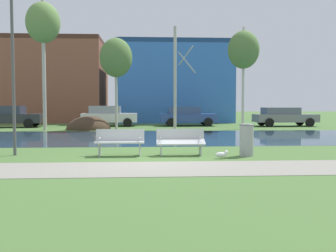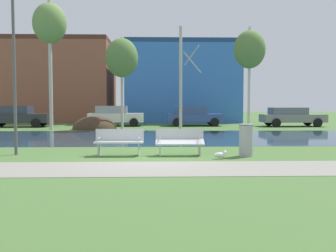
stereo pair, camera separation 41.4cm
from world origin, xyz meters
name	(u,v)px [view 1 (the left image)]	position (x,y,z in m)	size (l,w,h in m)	color
ground_plane	(148,134)	(0.00, 10.00, 0.00)	(120.00, 120.00, 0.00)	#476B33
paved_path_strip	(152,169)	(0.00, -1.62, 0.01)	(60.00, 2.36, 0.01)	gray
river_band	(148,137)	(0.00, 7.93, 0.00)	(80.00, 8.85, 0.01)	#284256
soil_mound	(89,129)	(-3.93, 14.18, 0.00)	(2.92, 2.89, 1.78)	#423021
bench_left	(120,141)	(-1.00, 0.99, 0.47)	(1.61, 0.59, 0.87)	#B2B5B7
bench_right	(181,141)	(1.00, 0.99, 0.47)	(1.61, 0.59, 0.87)	#B2B5B7
trash_bin	(247,139)	(3.15, 0.69, 0.54)	(0.48, 0.48, 1.05)	#999B9E
seagull	(222,154)	(2.21, 0.12, 0.13)	(0.45, 0.17, 0.26)	white
streetlamp	(12,33)	(-4.49, 1.30, 4.02)	(0.32, 0.32, 6.14)	#4C4C51
birch_far_left	(43,24)	(-6.64, 13.59, 6.78)	(2.16, 2.16, 8.81)	#BCB7A8
birch_left	(116,58)	(-2.09, 14.29, 4.75)	(2.16, 2.16, 6.12)	#BCB7A8
birch_center_left	(176,77)	(1.89, 14.09, 3.51)	(1.48, 2.56, 6.85)	#BCB7A8
birch_center	(243,50)	(6.36, 13.68, 5.24)	(2.08, 2.08, 6.77)	beige
parked_van_nearest_dark	(9,116)	(-10.08, 16.89, 0.81)	(4.71, 2.14, 1.55)	#282B30
parked_sedan_second_white	(109,116)	(-2.93, 17.67, 0.81)	(4.16, 2.04, 1.54)	silver
parked_hatch_third_blue	(187,116)	(3.06, 17.75, 0.77)	(4.27, 2.09, 1.47)	#2D4793
parked_wagon_fourth_grey	(284,116)	(10.35, 16.90, 0.76)	(4.68, 2.08, 1.42)	slate
building_brick_low	(40,81)	(-10.11, 25.77, 3.82)	(12.02, 7.96, 7.64)	brown
building_blue_store	(174,83)	(2.60, 25.24, 3.68)	(10.27, 7.73, 7.36)	#3870C6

